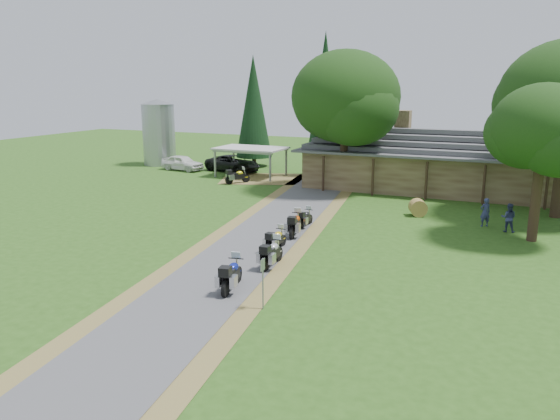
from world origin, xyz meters
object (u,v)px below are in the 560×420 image
at_px(car_white_sedan, 182,161).
at_px(motorcycle_row_b, 272,252).
at_px(lodge, 436,159).
at_px(motorcycle_row_d, 295,223).
at_px(car_dark_suv, 233,159).
at_px(motorcycle_row_e, 306,217).
at_px(motorcycle_row_a, 232,273).
at_px(motorcycle_carport_a, 237,175).
at_px(motorcycle_row_c, 276,239).
at_px(silo, 159,132).
at_px(hay_bale, 418,208).
at_px(carport, 251,162).

distance_m(car_white_sedan, motorcycle_row_b, 30.36).
distance_m(lodge, motorcycle_row_d, 18.21).
xyz_separation_m(car_dark_suv, motorcycle_row_e, (14.02, -16.72, -0.60)).
relative_size(motorcycle_row_a, motorcycle_carport_a, 1.04).
bearing_deg(motorcycle_row_c, motorcycle_row_a, -171.92).
bearing_deg(motorcycle_row_b, lodge, -12.08).
bearing_deg(silo, hay_bale, -22.85).
relative_size(silo, motorcycle_row_d, 3.20).
distance_m(motorcycle_row_a, motorcycle_row_e, 10.80).
xyz_separation_m(motorcycle_row_e, hay_bale, (5.67, 5.52, -0.04)).
bearing_deg(car_white_sedan, hay_bale, -104.41).
bearing_deg(car_white_sedan, motorcycle_row_a, -135.47).
xyz_separation_m(motorcycle_row_a, motorcycle_row_d, (-0.70, 8.75, 0.00)).
bearing_deg(motorcycle_carport_a, car_white_sedan, 98.70).
bearing_deg(motorcycle_row_c, motorcycle_row_b, -157.78).
bearing_deg(lodge, motorcycle_carport_a, -165.26).
bearing_deg(motorcycle_carport_a, motorcycle_row_e, -101.46).
height_order(motorcycle_row_b, motorcycle_row_e, motorcycle_row_b).
height_order(silo, motorcycle_row_e, silo).
relative_size(motorcycle_row_a, motorcycle_row_c, 1.16).
height_order(carport, motorcycle_row_e, carport).
bearing_deg(carport, motorcycle_carport_a, -80.94).
bearing_deg(motorcycle_row_d, motorcycle_row_b, -178.82).
distance_m(motorcycle_row_a, motorcycle_row_d, 8.78).
relative_size(silo, motorcycle_carport_a, 3.35).
bearing_deg(motorcycle_carport_a, motorcycle_row_b, -112.55).
bearing_deg(motorcycle_row_d, car_white_sedan, 38.27).
bearing_deg(car_white_sedan, motorcycle_row_c, -129.23).
distance_m(lodge, hay_bale, 10.04).
distance_m(carport, motorcycle_row_d, 20.33).
distance_m(carport, car_white_sedan, 7.83).
xyz_separation_m(motorcycle_row_a, motorcycle_carport_a, (-11.42, 21.96, -0.03)).
xyz_separation_m(car_white_sedan, motorcycle_row_d, (19.09, -17.38, -0.22)).
xyz_separation_m(lodge, motorcycle_row_d, (-5.15, -17.38, -1.72)).
bearing_deg(car_white_sedan, car_dark_suv, -67.26).
relative_size(carport, motorcycle_row_d, 2.89).
xyz_separation_m(lodge, motorcycle_carport_a, (-15.87, -4.18, -1.76)).
distance_m(motorcycle_row_d, motorcycle_carport_a, 17.01).
height_order(car_dark_suv, motorcycle_row_e, car_dark_suv).
distance_m(silo, car_white_sedan, 5.52).
xyz_separation_m(motorcycle_row_b, motorcycle_row_e, (-1.16, 7.39, -0.12)).
bearing_deg(motorcycle_row_d, motorcycle_row_a, 175.18).
bearing_deg(motorcycle_row_d, motorcycle_row_e, -5.11).
distance_m(car_white_sedan, motorcycle_row_a, 32.78).
height_order(motorcycle_row_d, motorcycle_carport_a, motorcycle_row_d).
distance_m(silo, motorcycle_carport_a, 14.55).
distance_m(silo, motorcycle_row_a, 37.44).
distance_m(carport, motorcycle_row_b, 25.44).
relative_size(silo, car_dark_suv, 1.10).
relative_size(motorcycle_row_b, motorcycle_row_c, 1.12).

